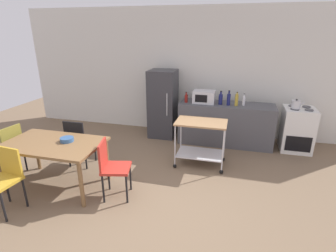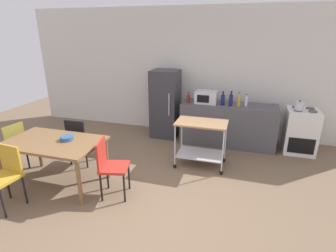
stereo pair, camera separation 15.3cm
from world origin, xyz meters
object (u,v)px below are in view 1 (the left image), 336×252
at_px(dining_table, 53,147).
at_px(chair_olive, 9,147).
at_px(bottle_vinegar, 186,98).
at_px(microwave, 204,97).
at_px(bottle_olive_oil, 221,99).
at_px(bottle_sparkling_water, 244,101).
at_px(stove_oven, 297,129).
at_px(chair_mustard, 5,176).
at_px(chair_black, 79,139).
at_px(refrigerator, 163,104).
at_px(chair_red, 112,165).
at_px(kitchen_cart, 201,136).
at_px(fruit_bowl, 67,140).
at_px(kettle, 296,104).
at_px(bottle_soda, 237,100).
at_px(bottle_hot_sauce, 229,99).

relative_size(dining_table, chair_olive, 1.69).
bearing_deg(bottle_vinegar, microwave, 10.17).
bearing_deg(bottle_olive_oil, bottle_sparkling_water, 4.65).
bearing_deg(stove_oven, chair_mustard, -143.17).
bearing_deg(chair_black, refrigerator, -120.94).
bearing_deg(microwave, refrigerator, 172.56).
xyz_separation_m(refrigerator, microwave, (0.96, -0.12, 0.25)).
height_order(chair_red, kitchen_cart, chair_red).
height_order(microwave, bottle_olive_oil, bottle_olive_oil).
relative_size(stove_oven, fruit_bowl, 4.49).
distance_m(chair_black, kitchen_cart, 2.21).
relative_size(chair_mustard, bottle_vinegar, 3.86).
height_order(kitchen_cart, bottle_vinegar, bottle_vinegar).
bearing_deg(chair_red, fruit_bowl, 66.58).
bearing_deg(kettle, bottle_soda, -179.66).
xyz_separation_m(dining_table, bottle_soda, (2.68, 2.36, 0.35)).
bearing_deg(refrigerator, kitchen_cart, -49.65).
xyz_separation_m(dining_table, bottle_olive_oil, (2.35, 2.37, 0.35)).
xyz_separation_m(kitchen_cart, fruit_bowl, (-1.92, -1.19, 0.21)).
distance_m(chair_black, refrigerator, 2.15).
height_order(microwave, bottle_hot_sauce, bottle_hot_sauce).
bearing_deg(refrigerator, dining_table, -112.26).
xyz_separation_m(microwave, fruit_bowl, (-1.81, -2.32, -0.25)).
relative_size(chair_olive, refrigerator, 0.57).
relative_size(stove_oven, kettle, 3.84).
height_order(dining_table, bottle_vinegar, bottle_vinegar).
bearing_deg(chair_olive, bottle_olive_oil, 131.03).
xyz_separation_m(refrigerator, kettle, (2.78, -0.18, 0.23)).
bearing_deg(kitchen_cart, bottle_vinegar, 114.58).
relative_size(chair_mustard, bottle_hot_sauce, 2.87).
relative_size(chair_black, refrigerator, 0.57).
bearing_deg(refrigerator, chair_olive, -129.99).
height_order(chair_mustard, chair_red, same).
distance_m(refrigerator, kettle, 2.80).
relative_size(chair_black, kitchen_cart, 0.98).
bearing_deg(kitchen_cart, refrigerator, 130.35).
height_order(microwave, fruit_bowl, microwave).
distance_m(bottle_vinegar, bottle_soda, 1.06).
bearing_deg(bottle_sparkling_water, kitchen_cart, -122.77).
bearing_deg(bottle_vinegar, chair_black, -134.77).
distance_m(kitchen_cart, bottle_vinegar, 1.24).
distance_m(chair_olive, bottle_sparkling_water, 4.48).
bearing_deg(bottle_sparkling_water, bottle_hot_sauce, -169.42).
relative_size(refrigerator, bottle_hot_sauce, 5.01).
relative_size(kitchen_cart, kettle, 3.80).
xyz_separation_m(bottle_olive_oil, bottle_sparkling_water, (0.47, 0.04, -0.01)).
bearing_deg(chair_red, chair_olive, 71.84).
xyz_separation_m(chair_mustard, bottle_hot_sauce, (2.79, 3.04, 0.51)).
height_order(bottle_olive_oil, bottle_sparkling_water, bottle_olive_oil).
height_order(refrigerator, bottle_hot_sauce, refrigerator).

